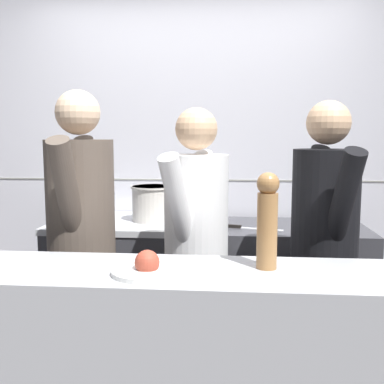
% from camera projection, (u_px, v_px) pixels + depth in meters
% --- Properties ---
extents(wall_back_tiled, '(8.00, 0.06, 2.60)m').
position_uv_depth(wall_back_tiled, '(196.00, 160.00, 3.38)').
color(wall_back_tiled, silver).
rests_on(wall_back_tiled, ground_plane).
extents(oven_range, '(0.91, 0.71, 0.91)m').
position_uv_depth(oven_range, '(123.00, 284.00, 3.13)').
color(oven_range, '#38383D').
rests_on(oven_range, ground_plane).
extents(prep_counter, '(1.12, 0.65, 0.88)m').
position_uv_depth(prep_counter, '(279.00, 290.00, 3.04)').
color(prep_counter, '#38383D').
rests_on(prep_counter, ground_plane).
extents(stock_pot, '(0.26, 0.26, 0.18)m').
position_uv_depth(stock_pot, '(96.00, 206.00, 3.07)').
color(stock_pot, '#2D2D33').
rests_on(stock_pot, oven_range).
extents(sauce_pot, '(0.30, 0.30, 0.24)m').
position_uv_depth(sauce_pot, '(153.00, 203.00, 3.03)').
color(sauce_pot, beige).
rests_on(sauce_pot, oven_range).
extents(chefs_knife, '(0.38, 0.13, 0.02)m').
position_uv_depth(chefs_knife, '(248.00, 228.00, 2.90)').
color(chefs_knife, '#B7BABF').
rests_on(chefs_knife, prep_counter).
extents(plated_dish_appetiser, '(0.27, 0.27, 0.09)m').
position_uv_depth(plated_dish_appetiser, '(147.00, 268.00, 1.67)').
color(plated_dish_appetiser, white).
rests_on(plated_dish_appetiser, pass_counter).
extents(pepper_mill, '(0.09, 0.09, 0.37)m').
position_uv_depth(pepper_mill, '(267.00, 219.00, 1.72)').
color(pepper_mill, '#AD7A47').
rests_on(pepper_mill, pass_counter).
extents(chef_head_cook, '(0.37, 0.75, 1.71)m').
position_uv_depth(chef_head_cook, '(82.00, 238.00, 2.33)').
color(chef_head_cook, black).
rests_on(chef_head_cook, ground_plane).
extents(chef_sous, '(0.42, 0.70, 1.62)m').
position_uv_depth(chef_sous, '(196.00, 248.00, 2.33)').
color(chef_sous, black).
rests_on(chef_sous, ground_plane).
extents(chef_line, '(0.39, 0.72, 1.65)m').
position_uv_depth(chef_line, '(324.00, 246.00, 2.29)').
color(chef_line, black).
rests_on(chef_line, ground_plane).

